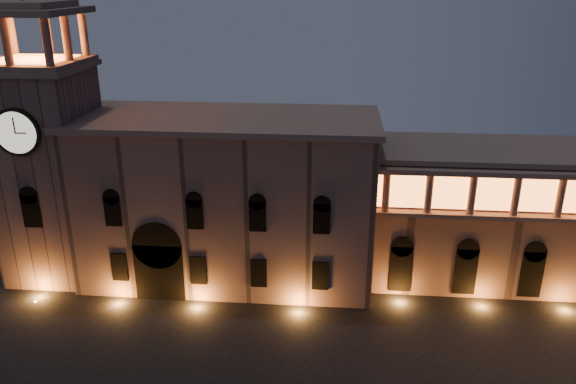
{
  "coord_description": "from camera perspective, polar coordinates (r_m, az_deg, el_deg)",
  "views": [
    {
      "loc": [
        9.1,
        -31.85,
        30.43
      ],
      "look_at": [
        4.86,
        16.0,
        12.05
      ],
      "focal_mm": 35.0,
      "sensor_mm": 36.0,
      "label": 1
    }
  ],
  "objects": [
    {
      "name": "government_building",
      "position": [
        59.04,
        -6.21,
        -0.71
      ],
      "size": [
        30.8,
        12.8,
        17.6
      ],
      "color": "#7A5950",
      "rests_on": "ground"
    },
    {
      "name": "colonnade_wing",
      "position": [
        64.56,
        25.46,
        -2.16
      ],
      "size": [
        40.6,
        11.5,
        14.5
      ],
      "color": "brown",
      "rests_on": "ground"
    },
    {
      "name": "clock_tower",
      "position": [
        63.15,
        -23.18,
        2.72
      ],
      "size": [
        9.8,
        9.8,
        32.4
      ],
      "color": "#7A5950",
      "rests_on": "ground"
    }
  ]
}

